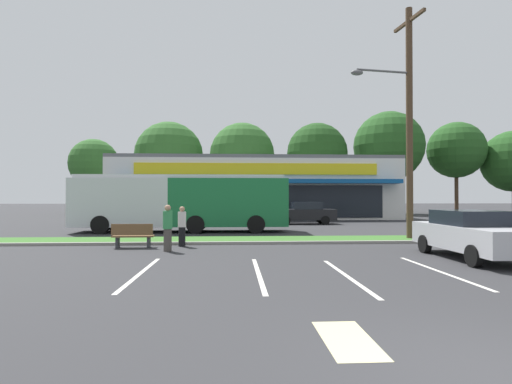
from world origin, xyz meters
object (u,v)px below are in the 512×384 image
car_1 (473,234)px  utility_pole (407,116)px  city_bus (182,201)px  car_2 (304,213)px  pedestrian_near_bench (168,228)px  pedestrian_by_pole (182,226)px  bus_stop_bench (133,235)px

car_1 → utility_pole: bearing=177.5°
city_bus → car_2: 10.43m
utility_pole → car_2: bearing=103.3°
utility_pole → pedestrian_near_bench: utility_pole is taller
car_2 → pedestrian_by_pole: (-7.33, -13.23, -0.01)m
car_1 → pedestrian_by_pole: bearing=-111.2°
utility_pole → car_2: 12.89m
city_bus → pedestrian_near_bench: city_bus is taller
bus_stop_bench → pedestrian_by_pole: (1.87, 0.37, 0.31)m
city_bus → utility_pole: bearing=154.6°
car_1 → car_2: 17.23m
car_1 → pedestrian_near_bench: 10.44m
car_2 → pedestrian_near_bench: size_ratio=2.69×
car_2 → pedestrian_near_bench: 16.58m
city_bus → car_2: bearing=-142.1°
utility_pole → city_bus: 12.80m
bus_stop_bench → pedestrian_near_bench: 1.93m
utility_pole → city_bus: size_ratio=0.89×
bus_stop_bench → pedestrian_by_pole: pedestrian_by_pole is taller
bus_stop_bench → car_2: car_2 is taller
car_1 → car_2: bearing=-171.7°
bus_stop_bench → pedestrian_by_pole: 1.94m
utility_pole → bus_stop_bench: size_ratio=6.73×
car_1 → bus_stop_bench: bearing=-106.4°
bus_stop_bench → car_1: (11.71, -3.45, 0.30)m
car_2 → utility_pole: bearing=103.3°
pedestrian_by_pole → car_2: bearing=-132.6°
utility_pole → bus_stop_bench: 13.19m
utility_pole → city_bus: bearing=154.4°
utility_pole → bus_stop_bench: bearing=-170.5°
car_1 → pedestrian_by_pole: 10.55m
bus_stop_bench → pedestrian_near_bench: bearing=144.4°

